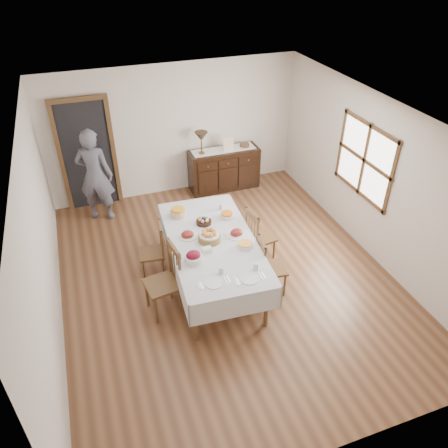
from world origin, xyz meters
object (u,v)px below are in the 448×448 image
object	(u,v)px
person	(94,173)
chair_right_near	(269,266)
sideboard	(224,169)
dining_table	(212,246)
chair_right_far	(258,236)
chair_left_far	(154,250)
chair_left_near	(166,280)
table_lamp	(201,137)

from	to	relation	value
person	chair_right_near	bearing A→B (deg)	148.34
sideboard	dining_table	bearing A→B (deg)	-112.85
chair_right_near	chair_right_far	xyz separation A→B (m)	(0.15, 0.74, 0.01)
dining_table	chair_right_near	xyz separation A→B (m)	(0.74, -0.43, -0.26)
dining_table	chair_left_far	bearing A→B (deg)	149.08
chair_left_near	chair_right_far	bearing A→B (deg)	101.94
dining_table	chair_left_far	world-z (taller)	chair_left_far
chair_left_near	chair_right_near	xyz separation A→B (m)	(1.52, -0.13, -0.07)
chair_left_far	chair_right_near	bearing A→B (deg)	64.60
dining_table	person	distance (m)	2.88
chair_left_far	sideboard	bearing A→B (deg)	146.38
sideboard	chair_right_near	bearing A→B (deg)	-97.81
dining_table	table_lamp	distance (m)	2.91
chair_left_near	table_lamp	distance (m)	3.48
table_lamp	chair_left_near	bearing A→B (deg)	-115.78
dining_table	sideboard	size ratio (longest dim) A/B	1.74
chair_left_near	sideboard	bearing A→B (deg)	139.37
chair_right_far	chair_right_near	bearing A→B (deg)	160.55
chair_left_near	chair_left_far	xyz separation A→B (m)	(0.01, 0.83, -0.09)
chair_left_near	table_lamp	world-z (taller)	table_lamp
dining_table	chair_right_near	world-z (taller)	chair_right_near
chair_left_near	chair_right_far	xyz separation A→B (m)	(1.67, 0.61, -0.06)
chair_right_near	table_lamp	distance (m)	3.29
person	sideboard	bearing A→B (deg)	-151.34
dining_table	chair_left_near	xyz separation A→B (m)	(-0.79, -0.30, -0.18)
chair_left_far	chair_right_far	world-z (taller)	chair_right_far
chair_left_near	chair_right_near	world-z (taller)	chair_left_near
chair_right_far	sideboard	distance (m)	2.50
chair_left_far	chair_right_far	bearing A→B (deg)	89.56
chair_right_far	chair_left_far	bearing A→B (deg)	74.01
dining_table	chair_right_near	size ratio (longest dim) A/B	2.63
chair_left_near	chair_left_far	size ratio (longest dim) A/B	1.20
dining_table	person	world-z (taller)	person
chair_left_far	dining_table	bearing A→B (deg)	62.39
chair_left_near	chair_right_far	world-z (taller)	chair_left_near
chair_right_near	chair_right_far	world-z (taller)	chair_right_far
chair_left_far	chair_right_far	distance (m)	1.67
dining_table	sideboard	bearing A→B (deg)	71.01
chair_left_near	sideboard	size ratio (longest dim) A/B	0.76
chair_left_near	table_lamp	xyz separation A→B (m)	(1.49, 3.08, 0.67)
table_lamp	chair_left_far	bearing A→B (deg)	-123.30
dining_table	chair_right_near	bearing A→B (deg)	-26.26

